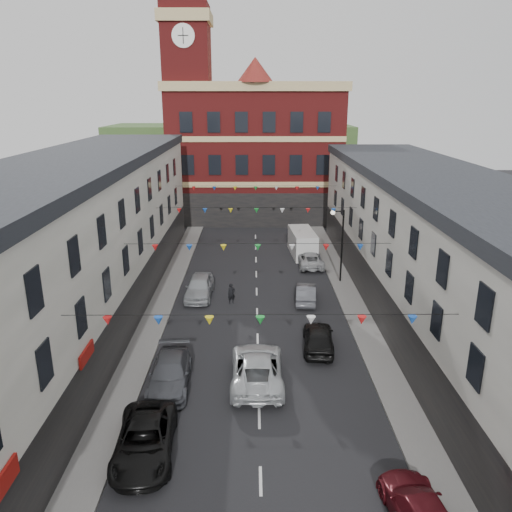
{
  "coord_description": "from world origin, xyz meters",
  "views": [
    {
      "loc": [
        -0.28,
        -23.92,
        14.31
      ],
      "look_at": [
        -0.07,
        9.43,
        3.72
      ],
      "focal_mm": 35.0,
      "sensor_mm": 36.0,
      "label": 1
    }
  ],
  "objects_px": {
    "white_van": "(302,243)",
    "car_left_e": "(199,287)",
    "car_left_d": "(170,373)",
    "pedestrian": "(231,294)",
    "car_right_d": "(318,338)",
    "street_lamp": "(339,236)",
    "car_right_f": "(310,259)",
    "car_right_e": "(306,293)",
    "moving_car": "(257,368)",
    "car_left_c": "(145,440)"
  },
  "relations": [
    {
      "from": "white_van",
      "to": "car_left_e",
      "type": "bearing_deg",
      "value": -133.92
    },
    {
      "from": "car_left_d",
      "to": "pedestrian",
      "type": "relative_size",
      "value": 3.33
    },
    {
      "from": "car_right_d",
      "to": "pedestrian",
      "type": "bearing_deg",
      "value": -46.83
    },
    {
      "from": "car_left_e",
      "to": "street_lamp",
      "type": "bearing_deg",
      "value": 17.06
    },
    {
      "from": "street_lamp",
      "to": "pedestrian",
      "type": "bearing_deg",
      "value": -153.02
    },
    {
      "from": "car_left_d",
      "to": "car_left_e",
      "type": "bearing_deg",
      "value": 86.14
    },
    {
      "from": "car_left_e",
      "to": "car_right_f",
      "type": "distance_m",
      "value": 11.56
    },
    {
      "from": "car_right_e",
      "to": "moving_car",
      "type": "bearing_deg",
      "value": 77.27
    },
    {
      "from": "street_lamp",
      "to": "car_right_d",
      "type": "xyz_separation_m",
      "value": [
        -2.95,
        -11.24,
        -3.16
      ]
    },
    {
      "from": "car_left_c",
      "to": "car_right_f",
      "type": "relative_size",
      "value": 1.11
    },
    {
      "from": "street_lamp",
      "to": "white_van",
      "type": "bearing_deg",
      "value": 105.69
    },
    {
      "from": "car_left_c",
      "to": "car_right_e",
      "type": "bearing_deg",
      "value": 58.92
    },
    {
      "from": "car_left_e",
      "to": "car_right_e",
      "type": "bearing_deg",
      "value": -5.13
    },
    {
      "from": "car_left_d",
      "to": "car_right_e",
      "type": "relative_size",
      "value": 1.26
    },
    {
      "from": "street_lamp",
      "to": "white_van",
      "type": "relative_size",
      "value": 1.13
    },
    {
      "from": "moving_car",
      "to": "street_lamp",
      "type": "bearing_deg",
      "value": -114.15
    },
    {
      "from": "car_left_e",
      "to": "white_van",
      "type": "distance_m",
      "value": 13.72
    },
    {
      "from": "car_left_d",
      "to": "car_right_d",
      "type": "relative_size",
      "value": 1.15
    },
    {
      "from": "car_right_f",
      "to": "car_left_c",
      "type": "bearing_deg",
      "value": 68.3
    },
    {
      "from": "car_left_d",
      "to": "pedestrian",
      "type": "xyz_separation_m",
      "value": [
        2.74,
        10.88,
        0.03
      ]
    },
    {
      "from": "car_left_c",
      "to": "pedestrian",
      "type": "bearing_deg",
      "value": 75.56
    },
    {
      "from": "car_left_c",
      "to": "car_right_f",
      "type": "height_order",
      "value": "car_left_c"
    },
    {
      "from": "street_lamp",
      "to": "car_left_c",
      "type": "distance_m",
      "value": 23.6
    },
    {
      "from": "car_left_e",
      "to": "car_right_f",
      "type": "relative_size",
      "value": 1.03
    },
    {
      "from": "car_left_d",
      "to": "car_right_f",
      "type": "bearing_deg",
      "value": 61.56
    },
    {
      "from": "car_right_d",
      "to": "pedestrian",
      "type": "relative_size",
      "value": 2.9
    },
    {
      "from": "street_lamp",
      "to": "car_right_e",
      "type": "bearing_deg",
      "value": -126.83
    },
    {
      "from": "street_lamp",
      "to": "pedestrian",
      "type": "distance_m",
      "value": 9.94
    },
    {
      "from": "car_left_e",
      "to": "pedestrian",
      "type": "bearing_deg",
      "value": -25.7
    },
    {
      "from": "car_right_d",
      "to": "pedestrian",
      "type": "distance_m",
      "value": 8.85
    },
    {
      "from": "car_right_e",
      "to": "moving_car",
      "type": "distance_m",
      "value": 11.44
    },
    {
      "from": "street_lamp",
      "to": "car_right_f",
      "type": "distance_m",
      "value": 5.54
    },
    {
      "from": "car_left_c",
      "to": "white_van",
      "type": "height_order",
      "value": "white_van"
    },
    {
      "from": "car_left_e",
      "to": "car_right_d",
      "type": "distance_m",
      "value": 11.4
    },
    {
      "from": "car_left_e",
      "to": "white_van",
      "type": "xyz_separation_m",
      "value": [
        8.72,
        10.59,
        0.36
      ]
    },
    {
      "from": "car_right_e",
      "to": "car_right_d",
      "type": "bearing_deg",
      "value": 96.0
    },
    {
      "from": "car_right_d",
      "to": "pedestrian",
      "type": "height_order",
      "value": "pedestrian"
    },
    {
      "from": "car_right_e",
      "to": "car_right_f",
      "type": "xyz_separation_m",
      "value": [
        1.2,
        8.06,
        -0.02
      ]
    },
    {
      "from": "car_left_c",
      "to": "moving_car",
      "type": "distance_m",
      "value": 7.39
    },
    {
      "from": "car_right_e",
      "to": "pedestrian",
      "type": "bearing_deg",
      "value": 9.56
    },
    {
      "from": "car_left_c",
      "to": "pedestrian",
      "type": "relative_size",
      "value": 3.4
    },
    {
      "from": "car_left_c",
      "to": "car_right_e",
      "type": "xyz_separation_m",
      "value": [
        8.41,
        16.5,
        -0.06
      ]
    },
    {
      "from": "car_left_d",
      "to": "pedestrian",
      "type": "height_order",
      "value": "pedestrian"
    },
    {
      "from": "car_left_d",
      "to": "car_right_e",
      "type": "bearing_deg",
      "value": 51.4
    },
    {
      "from": "car_right_d",
      "to": "car_right_e",
      "type": "bearing_deg",
      "value": -84.89
    },
    {
      "from": "car_right_f",
      "to": "moving_car",
      "type": "height_order",
      "value": "moving_car"
    },
    {
      "from": "white_van",
      "to": "pedestrian",
      "type": "bearing_deg",
      "value": -122.37
    },
    {
      "from": "white_van",
      "to": "car_right_e",
      "type": "bearing_deg",
      "value": -98.54
    },
    {
      "from": "car_left_d",
      "to": "car_right_e",
      "type": "height_order",
      "value": "car_left_d"
    },
    {
      "from": "car_left_d",
      "to": "white_van",
      "type": "relative_size",
      "value": 0.95
    }
  ]
}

